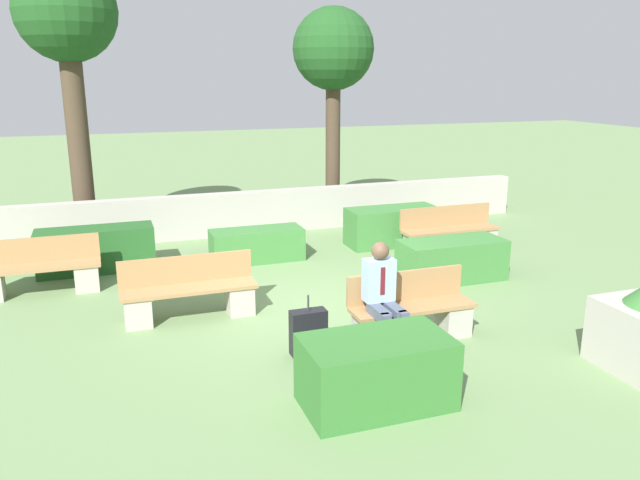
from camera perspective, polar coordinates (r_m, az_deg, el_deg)
ground_plane at (r=9.27m, az=-0.42°, el=-6.27°), size 60.00×60.00×0.00m
perimeter_wall at (r=13.51m, az=-6.98°, el=2.46°), size 13.19×0.30×0.92m
bench_front at (r=8.24m, az=8.37°, el=-6.79°), size 1.66×0.48×0.87m
bench_left_side at (r=12.34m, az=11.77°, el=0.49°), size 1.96×0.49×0.87m
bench_right_side at (r=10.71m, az=-24.28°, el=-2.79°), size 1.85×0.49×0.87m
bench_back at (r=9.01m, az=-11.87°, el=-4.97°), size 1.88×0.48×0.87m
person_seated_man at (r=7.77m, az=5.77°, el=-4.67°), size 0.38×0.64×1.36m
hedge_block_near_left at (r=11.57m, az=-5.79°, el=-0.45°), size 1.69×0.65×0.59m
hedge_block_near_right at (r=11.56m, az=-19.79°, el=-0.84°), size 1.96×0.63×0.77m
hedge_block_mid_left at (r=12.67m, az=6.60°, el=1.26°), size 1.84×0.75×0.76m
hedge_block_mid_right at (r=6.63m, az=5.15°, el=-11.92°), size 1.53×0.87×0.74m
hedge_block_far_left at (r=10.67m, az=11.95°, el=-1.80°), size 1.76×0.76×0.68m
suitcase at (r=7.75m, az=-1.07°, el=-8.42°), size 0.45×0.19×0.77m
tree_leftmost at (r=13.80m, az=-22.15°, el=17.92°), size 1.98×1.98×5.54m
tree_center_left at (r=14.95m, az=1.23°, el=16.61°), size 1.88×1.88×4.85m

